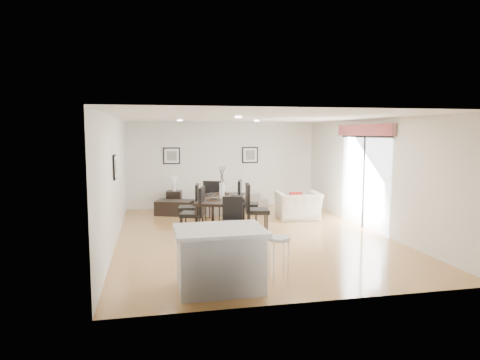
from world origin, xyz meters
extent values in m
plane|color=#B38649|center=(0.00, 0.00, 0.00)|extent=(8.00, 8.00, 0.00)
cube|color=silver|center=(0.00, 4.00, 1.35)|extent=(6.00, 0.04, 2.70)
cube|color=silver|center=(0.00, -4.00, 1.35)|extent=(6.00, 0.04, 2.70)
cube|color=silver|center=(-3.00, 0.00, 1.35)|extent=(0.04, 8.00, 2.70)
cube|color=silver|center=(3.00, 0.00, 1.35)|extent=(0.04, 8.00, 2.70)
cube|color=white|center=(0.00, 0.00, 2.70)|extent=(6.00, 8.00, 0.02)
imported|color=gray|center=(0.04, 2.84, 0.31)|extent=(2.22, 1.17, 0.62)
imported|color=beige|center=(1.69, 1.56, 0.37)|extent=(1.21, 1.08, 0.74)
imported|color=#3E5D27|center=(5.78, 0.91, 0.31)|extent=(0.41, 0.41, 0.61)
cube|color=black|center=(-0.57, 0.66, 0.77)|extent=(1.55, 2.12, 0.06)
cylinder|color=black|center=(-1.26, -0.04, 0.37)|extent=(0.07, 0.07, 0.73)
cylinder|color=black|center=(-0.65, 1.64, 0.37)|extent=(0.07, 0.07, 0.73)
cylinder|color=black|center=(-0.48, -0.32, 0.37)|extent=(0.07, 0.07, 0.73)
cylinder|color=black|center=(0.13, 1.36, 0.37)|extent=(0.07, 0.07, 0.73)
cube|color=black|center=(-1.33, 0.18, 0.51)|extent=(0.63, 0.63, 0.09)
cube|color=black|center=(-1.12, 0.12, 0.83)|extent=(0.21, 0.51, 0.61)
cylinder|color=black|center=(-1.47, 0.43, 0.23)|extent=(0.04, 0.04, 0.47)
cylinder|color=black|center=(-1.08, 0.32, 0.23)|extent=(0.04, 0.04, 0.47)
cylinder|color=black|center=(-1.58, 0.05, 0.23)|extent=(0.04, 0.04, 0.47)
cylinder|color=black|center=(-1.20, -0.07, 0.23)|extent=(0.04, 0.04, 0.47)
cube|color=black|center=(-1.33, 1.14, 0.49)|extent=(0.57, 0.57, 0.09)
cube|color=black|center=(-1.12, 1.10, 0.80)|extent=(0.15, 0.49, 0.58)
cylinder|color=black|center=(-1.49, 1.36, 0.22)|extent=(0.04, 0.04, 0.45)
cylinder|color=black|center=(-1.11, 1.29, 0.22)|extent=(0.04, 0.04, 0.45)
cylinder|color=black|center=(-1.55, 0.98, 0.22)|extent=(0.04, 0.04, 0.45)
cylinder|color=black|center=(-1.18, 0.92, 0.22)|extent=(0.04, 0.04, 0.45)
cube|color=black|center=(0.20, 0.18, 0.53)|extent=(0.60, 0.60, 0.09)
cube|color=black|center=(-0.03, 0.21, 0.86)|extent=(0.14, 0.53, 0.63)
cylinder|color=black|center=(0.37, -0.05, 0.24)|extent=(0.04, 0.04, 0.48)
cylinder|color=black|center=(-0.03, 0.01, 0.24)|extent=(0.04, 0.04, 0.48)
cylinder|color=black|center=(0.43, 0.36, 0.24)|extent=(0.04, 0.04, 0.48)
cylinder|color=black|center=(0.02, 0.42, 0.24)|extent=(0.04, 0.04, 0.48)
cube|color=black|center=(0.20, 1.14, 0.52)|extent=(0.64, 0.64, 0.09)
cube|color=black|center=(-0.02, 1.20, 0.84)|extent=(0.21, 0.51, 0.62)
cylinder|color=black|center=(0.34, 0.89, 0.24)|extent=(0.04, 0.04, 0.47)
cylinder|color=black|center=(-0.05, 1.00, 0.24)|extent=(0.04, 0.04, 0.47)
cylinder|color=black|center=(0.45, 1.28, 0.24)|extent=(0.04, 0.04, 0.47)
cylinder|color=black|center=(0.06, 1.39, 0.24)|extent=(0.04, 0.04, 0.47)
cube|color=black|center=(-0.57, -0.62, 0.44)|extent=(0.55, 0.55, 0.08)
cube|color=black|center=(-0.51, -0.43, 0.72)|extent=(0.44, 0.18, 0.53)
cylinder|color=black|center=(-0.78, -0.73, 0.20)|extent=(0.03, 0.03, 0.40)
cylinder|color=black|center=(-0.68, -0.40, 0.20)|extent=(0.03, 0.03, 0.40)
cylinder|color=black|center=(-0.45, -0.83, 0.20)|extent=(0.03, 0.03, 0.40)
cylinder|color=black|center=(-0.35, -0.50, 0.20)|extent=(0.03, 0.03, 0.40)
cube|color=black|center=(-0.57, 1.94, 0.49)|extent=(0.65, 0.65, 0.09)
cube|color=black|center=(-0.65, 1.74, 0.80)|extent=(0.47, 0.26, 0.58)
cylinder|color=black|center=(-0.31, 2.03, 0.22)|extent=(0.04, 0.04, 0.45)
cylinder|color=black|center=(-0.47, 1.68, 0.22)|extent=(0.04, 0.04, 0.45)
cylinder|color=black|center=(-0.66, 2.19, 0.22)|extent=(0.04, 0.04, 0.45)
cylinder|color=black|center=(-0.82, 1.84, 0.22)|extent=(0.04, 0.04, 0.45)
cylinder|color=white|center=(-0.57, 0.66, 0.98)|extent=(0.13, 0.13, 0.37)
cylinder|color=black|center=(-0.25, 0.66, 0.80)|extent=(0.36, 0.36, 0.01)
cylinder|color=black|center=(-0.25, 0.66, 0.83)|extent=(0.19, 0.19, 0.05)
cylinder|color=black|center=(-0.47, 1.21, 0.80)|extent=(0.36, 0.36, 0.01)
cylinder|color=black|center=(-0.47, 1.21, 0.83)|extent=(0.19, 0.19, 0.05)
cylinder|color=black|center=(-0.82, 1.00, 0.80)|extent=(0.36, 0.36, 0.01)
cylinder|color=black|center=(-0.82, 1.00, 0.83)|extent=(0.19, 0.19, 0.05)
cylinder|color=black|center=(-0.82, 0.32, 0.80)|extent=(0.36, 0.36, 0.01)
cylinder|color=black|center=(-0.82, 0.32, 0.83)|extent=(0.19, 0.19, 0.05)
cylinder|color=black|center=(-0.47, 0.11, 0.80)|extent=(0.36, 0.36, 0.01)
cylinder|color=black|center=(-0.47, 0.11, 0.83)|extent=(0.19, 0.19, 0.05)
cube|color=black|center=(-1.58, 2.88, 0.21)|extent=(1.20, 0.96, 0.42)
cube|color=black|center=(-1.56, 3.68, 0.29)|extent=(0.51, 0.51, 0.59)
cylinder|color=white|center=(-1.56, 3.68, 0.68)|extent=(0.10, 0.10, 0.19)
cone|color=white|center=(-1.56, 3.68, 0.90)|extent=(0.23, 0.23, 0.25)
cube|color=#A41E15|center=(1.59, 1.45, 0.59)|extent=(0.34, 0.12, 0.34)
cube|color=silver|center=(-1.24, -3.23, 0.44)|extent=(1.24, 0.94, 0.88)
cube|color=silver|center=(-1.24, -3.23, 0.91)|extent=(1.35, 1.04, 0.06)
cylinder|color=silver|center=(-0.32, -3.23, 0.73)|extent=(0.35, 0.35, 0.05)
cylinder|color=silver|center=(-0.20, -3.11, 0.37)|extent=(0.02, 0.02, 0.73)
cylinder|color=silver|center=(-0.43, -3.11, 0.37)|extent=(0.02, 0.02, 0.73)
cylinder|color=silver|center=(-0.43, -3.35, 0.37)|extent=(0.02, 0.02, 0.73)
cylinder|color=silver|center=(-0.20, -3.35, 0.37)|extent=(0.02, 0.02, 0.73)
cube|color=black|center=(-1.60, 3.97, 1.65)|extent=(0.52, 0.03, 0.52)
cube|color=white|center=(-1.60, 3.97, 1.65)|extent=(0.44, 0.04, 0.44)
cube|color=#53534F|center=(-1.60, 3.97, 1.65)|extent=(0.30, 0.04, 0.30)
cube|color=black|center=(0.90, 3.97, 1.65)|extent=(0.52, 0.03, 0.52)
cube|color=white|center=(0.90, 3.97, 1.65)|extent=(0.44, 0.04, 0.44)
cube|color=#53534F|center=(0.90, 3.97, 1.65)|extent=(0.30, 0.04, 0.30)
cube|color=black|center=(-2.97, -0.20, 1.65)|extent=(0.03, 0.52, 0.52)
cube|color=white|center=(-2.97, -0.20, 1.65)|extent=(0.04, 0.44, 0.44)
cube|color=#53534F|center=(-2.97, -0.20, 1.65)|extent=(0.04, 0.30, 0.30)
cube|color=white|center=(2.98, 0.30, 1.12)|extent=(0.02, 2.40, 2.25)
cube|color=black|center=(2.96, 0.30, 1.12)|extent=(0.03, 0.05, 2.25)
cube|color=black|center=(2.96, 0.30, 2.27)|extent=(0.03, 2.50, 0.05)
cube|color=maroon|center=(2.92, 0.30, 2.43)|extent=(0.10, 2.70, 0.28)
plane|color=gray|center=(5.00, 0.30, 0.00)|extent=(6.00, 6.00, 0.00)
cube|color=#2C2B2E|center=(6.20, 0.30, 0.90)|extent=(0.08, 5.50, 1.80)
cube|color=brown|center=(6.05, 2.70, 1.00)|extent=(0.35, 0.35, 2.00)
camera|label=1|loc=(-2.23, -9.44, 2.36)|focal=32.00mm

